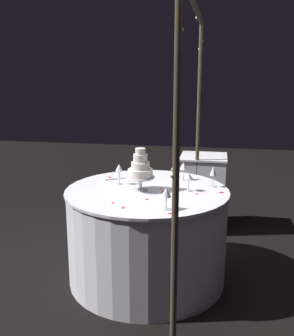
{
  "coord_description": "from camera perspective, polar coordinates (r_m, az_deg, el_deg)",
  "views": [
    {
      "loc": [
        2.84,
        0.53,
        1.62
      ],
      "look_at": [
        0.0,
        0.0,
        0.92
      ],
      "focal_mm": 41.46,
      "sensor_mm": 36.0,
      "label": 1
    }
  ],
  "objects": [
    {
      "name": "wine_glass_2",
      "position": [
        3.09,
        9.7,
        -0.62
      ],
      "size": [
        0.06,
        0.06,
        0.17
      ],
      "color": "silver",
      "rests_on": "main_table"
    },
    {
      "name": "rose_petal_4",
      "position": [
        2.78,
        -0.02,
        -4.61
      ],
      "size": [
        0.03,
        0.03,
        0.0
      ],
      "primitive_type": "ellipsoid",
      "rotation": [
        0.0,
        0.0,
        5.64
      ],
      "color": "red",
      "rests_on": "main_table"
    },
    {
      "name": "wine_glass_4",
      "position": [
        2.96,
        6.14,
        -1.32
      ],
      "size": [
        0.07,
        0.07,
        0.15
      ],
      "color": "silver",
      "rests_on": "main_table"
    },
    {
      "name": "decorative_arch",
      "position": [
        2.86,
        6.56,
        8.59
      ],
      "size": [
        2.0,
        0.06,
        2.1
      ],
      "color": "#473D2D",
      "rests_on": "ground"
    },
    {
      "name": "tiered_cake",
      "position": [
        2.95,
        -0.98,
        -0.14
      ],
      "size": [
        0.22,
        0.22,
        0.33
      ],
      "color": "silver",
      "rests_on": "main_table"
    },
    {
      "name": "rose_petal_0",
      "position": [
        2.61,
        -3.5,
        -5.84
      ],
      "size": [
        0.04,
        0.03,
        0.0
      ],
      "primitive_type": "ellipsoid",
      "rotation": [
        0.0,
        0.0,
        0.41
      ],
      "color": "red",
      "rests_on": "main_table"
    },
    {
      "name": "wine_glass_1",
      "position": [
        3.27,
        5.4,
        0.18
      ],
      "size": [
        0.06,
        0.06,
        0.15
      ],
      "color": "silver",
      "rests_on": "main_table"
    },
    {
      "name": "wine_glass_0",
      "position": [
        2.55,
        2.86,
        -3.68
      ],
      "size": [
        0.07,
        0.07,
        0.15
      ],
      "color": "silver",
      "rests_on": "main_table"
    },
    {
      "name": "rose_petal_6",
      "position": [
        2.99,
        10.83,
        -3.54
      ],
      "size": [
        0.04,
        0.05,
        0.0
      ],
      "primitive_type": "ellipsoid",
      "rotation": [
        0.0,
        0.0,
        4.96
      ],
      "color": "red",
      "rests_on": "main_table"
    },
    {
      "name": "main_table",
      "position": [
        3.14,
        -0.0,
        -9.74
      ],
      "size": [
        1.27,
        1.27,
        0.75
      ],
      "color": "white",
      "rests_on": "ground"
    },
    {
      "name": "cake_knife",
      "position": [
        3.32,
        -4.18,
        -1.55
      ],
      "size": [
        0.19,
        0.25,
        0.01
      ],
      "color": "silver",
      "rests_on": "main_table"
    },
    {
      "name": "ground_plane",
      "position": [
        3.31,
        -0.0,
        -15.74
      ],
      "size": [
        12.0,
        12.0,
        0.0
      ],
      "primitive_type": "plane",
      "color": "black"
    },
    {
      "name": "rose_petal_7",
      "position": [
        3.52,
        -1.67,
        -0.7
      ],
      "size": [
        0.02,
        0.03,
        0.0
      ],
      "primitive_type": "ellipsoid",
      "rotation": [
        0.0,
        0.0,
        4.86
      ],
      "color": "red",
      "rests_on": "main_table"
    },
    {
      "name": "rose_petal_5",
      "position": [
        2.95,
        2.31,
        -3.49
      ],
      "size": [
        0.03,
        0.03,
        0.0
      ],
      "primitive_type": "ellipsoid",
      "rotation": [
        0.0,
        0.0,
        3.76
      ],
      "color": "red",
      "rests_on": "main_table"
    },
    {
      "name": "rose_petal_2",
      "position": [
        3.38,
        -5.56,
        -1.35
      ],
      "size": [
        0.05,
        0.05,
        0.0
      ],
      "primitive_type": "ellipsoid",
      "rotation": [
        0.0,
        0.0,
        0.83
      ],
      "color": "red",
      "rests_on": "main_table"
    },
    {
      "name": "rose_petal_3",
      "position": [
        2.71,
        -4.99,
        -5.12
      ],
      "size": [
        0.02,
        0.03,
        0.0
      ],
      "primitive_type": "ellipsoid",
      "rotation": [
        0.0,
        0.0,
        1.67
      ],
      "color": "red",
      "rests_on": "main_table"
    },
    {
      "name": "side_table",
      "position": [
        4.21,
        8.17,
        -3.48
      ],
      "size": [
        0.48,
        0.48,
        0.79
      ],
      "color": "white",
      "rests_on": "ground"
    },
    {
      "name": "rose_petal_9",
      "position": [
        3.02,
        2.05,
        -3.1
      ],
      "size": [
        0.03,
        0.03,
        0.0
      ],
      "primitive_type": "ellipsoid",
      "rotation": [
        0.0,
        0.0,
        5.04
      ],
      "color": "red",
      "rests_on": "main_table"
    },
    {
      "name": "wine_glass_3",
      "position": [
        3.13,
        -4.13,
        -0.13
      ],
      "size": [
        0.06,
        0.06,
        0.17
      ],
      "color": "silver",
      "rests_on": "main_table"
    },
    {
      "name": "rose_petal_8",
      "position": [
        2.5,
        3.39,
        -6.71
      ],
      "size": [
        0.03,
        0.03,
        0.0
      ],
      "primitive_type": "ellipsoid",
      "rotation": [
        0.0,
        0.0,
        5.0
      ],
      "color": "red",
      "rests_on": "main_table"
    },
    {
      "name": "rose_petal_1",
      "position": [
        2.92,
        7.29,
        -3.78
      ],
      "size": [
        0.02,
        0.03,
        0.0
      ],
      "primitive_type": "ellipsoid",
      "rotation": [
        0.0,
        0.0,
        1.71
      ],
      "color": "red",
      "rests_on": "main_table"
    }
  ]
}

